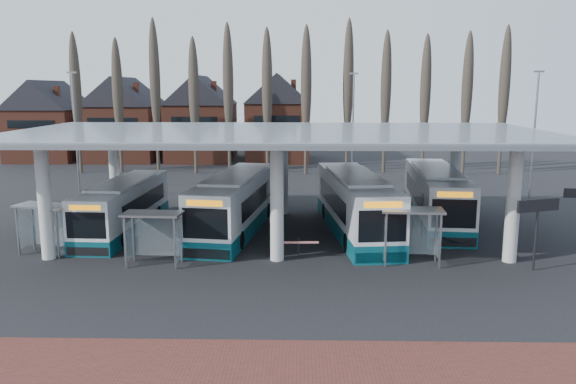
{
  "coord_description": "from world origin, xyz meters",
  "views": [
    {
      "loc": [
        1.17,
        -25.57,
        8.82
      ],
      "look_at": [
        0.47,
        7.0,
        2.77
      ],
      "focal_mm": 35.0,
      "sensor_mm": 36.0,
      "label": 1
    }
  ],
  "objects_px": {
    "bus_2": "(355,205)",
    "bus_3": "(436,197)",
    "bus_1": "(236,204)",
    "shelter_1": "(154,226)",
    "shelter_0": "(46,218)",
    "shelter_2": "(412,223)",
    "bus_0": "(124,207)"
  },
  "relations": [
    {
      "from": "bus_1",
      "to": "bus_3",
      "type": "xyz_separation_m",
      "value": [
        13.05,
        2.61,
        0.01
      ]
    },
    {
      "from": "bus_2",
      "to": "shelter_1",
      "type": "xyz_separation_m",
      "value": [
        -10.77,
        -6.68,
        0.25
      ]
    },
    {
      "from": "bus_1",
      "to": "shelter_1",
      "type": "xyz_separation_m",
      "value": [
        -3.35,
        -7.01,
        0.28
      ]
    },
    {
      "from": "bus_3",
      "to": "shelter_2",
      "type": "relative_size",
      "value": 4.12
    },
    {
      "from": "bus_0",
      "to": "bus_1",
      "type": "height_order",
      "value": "bus_1"
    },
    {
      "from": "shelter_0",
      "to": "shelter_2",
      "type": "bearing_deg",
      "value": 10.63
    },
    {
      "from": "shelter_2",
      "to": "shelter_0",
      "type": "bearing_deg",
      "value": -179.58
    },
    {
      "from": "shelter_0",
      "to": "bus_3",
      "type": "bearing_deg",
      "value": 33.67
    },
    {
      "from": "bus_2",
      "to": "shelter_2",
      "type": "distance_m",
      "value": 6.64
    },
    {
      "from": "bus_0",
      "to": "shelter_2",
      "type": "height_order",
      "value": "bus_0"
    },
    {
      "from": "bus_1",
      "to": "shelter_2",
      "type": "distance_m",
      "value": 11.69
    },
    {
      "from": "bus_1",
      "to": "shelter_2",
      "type": "height_order",
      "value": "bus_1"
    },
    {
      "from": "shelter_0",
      "to": "shelter_2",
      "type": "relative_size",
      "value": 1.0
    },
    {
      "from": "bus_3",
      "to": "shelter_2",
      "type": "height_order",
      "value": "bus_3"
    },
    {
      "from": "bus_1",
      "to": "bus_2",
      "type": "distance_m",
      "value": 7.43
    },
    {
      "from": "bus_0",
      "to": "shelter_0",
      "type": "bearing_deg",
      "value": -116.2
    },
    {
      "from": "bus_0",
      "to": "shelter_1",
      "type": "bearing_deg",
      "value": -59.5
    },
    {
      "from": "bus_3",
      "to": "shelter_0",
      "type": "distance_m",
      "value": 24.02
    },
    {
      "from": "bus_1",
      "to": "bus_3",
      "type": "relative_size",
      "value": 1.0
    },
    {
      "from": "bus_1",
      "to": "bus_2",
      "type": "relative_size",
      "value": 0.98
    },
    {
      "from": "bus_2",
      "to": "shelter_0",
      "type": "xyz_separation_m",
      "value": [
        -17.07,
        -4.9,
        0.25
      ]
    },
    {
      "from": "bus_1",
      "to": "shelter_2",
      "type": "xyz_separation_m",
      "value": [
        9.66,
        -6.57,
        0.39
      ]
    },
    {
      "from": "bus_2",
      "to": "bus_3",
      "type": "bearing_deg",
      "value": 21.36
    },
    {
      "from": "bus_0",
      "to": "shelter_2",
      "type": "bearing_deg",
      "value": -18.46
    },
    {
      "from": "bus_0",
      "to": "bus_3",
      "type": "bearing_deg",
      "value": 10.51
    },
    {
      "from": "shelter_1",
      "to": "bus_1",
      "type": "bearing_deg",
      "value": 67.69
    },
    {
      "from": "bus_0",
      "to": "bus_1",
      "type": "bearing_deg",
      "value": 4.58
    },
    {
      "from": "shelter_1",
      "to": "shelter_2",
      "type": "relative_size",
      "value": 0.94
    },
    {
      "from": "bus_0",
      "to": "shelter_0",
      "type": "relative_size",
      "value": 3.59
    },
    {
      "from": "bus_2",
      "to": "shelter_2",
      "type": "height_order",
      "value": "bus_2"
    },
    {
      "from": "bus_1",
      "to": "bus_2",
      "type": "bearing_deg",
      "value": 5.03
    },
    {
      "from": "bus_2",
      "to": "shelter_0",
      "type": "bearing_deg",
      "value": -170.24
    }
  ]
}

